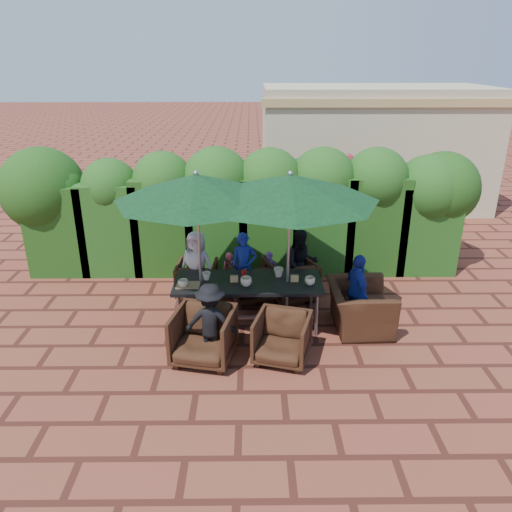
{
  "coord_description": "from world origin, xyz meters",
  "views": [
    {
      "loc": [
        0.16,
        -6.87,
        3.97
      ],
      "look_at": [
        0.22,
        0.4,
        1.03
      ],
      "focal_mm": 35.0,
      "sensor_mm": 36.0,
      "label": 1
    }
  ],
  "objects_px": {
    "umbrella_right": "(290,188)",
    "chair_near_right": "(282,336)",
    "dining_table": "(248,286)",
    "chair_end_right": "(360,300)",
    "umbrella_left": "(197,188)",
    "chair_far_mid": "(250,279)",
    "chair_near_left": "(203,334)",
    "chair_far_right": "(291,278)",
    "chair_far_left": "(197,277)"
  },
  "relations": [
    {
      "from": "umbrella_left",
      "to": "chair_near_left",
      "type": "height_order",
      "value": "umbrella_left"
    },
    {
      "from": "chair_far_mid",
      "to": "chair_far_right",
      "type": "relative_size",
      "value": 0.95
    },
    {
      "from": "chair_near_left",
      "to": "dining_table",
      "type": "bearing_deg",
      "value": 69.78
    },
    {
      "from": "chair_near_right",
      "to": "chair_far_left",
      "type": "bearing_deg",
      "value": 140.1
    },
    {
      "from": "dining_table",
      "to": "umbrella_left",
      "type": "height_order",
      "value": "umbrella_left"
    },
    {
      "from": "chair_far_mid",
      "to": "chair_near_left",
      "type": "bearing_deg",
      "value": 53.12
    },
    {
      "from": "umbrella_right",
      "to": "chair_near_right",
      "type": "height_order",
      "value": "umbrella_right"
    },
    {
      "from": "umbrella_left",
      "to": "chair_near_right",
      "type": "xyz_separation_m",
      "value": [
        1.2,
        -1.01,
        -1.84
      ]
    },
    {
      "from": "umbrella_left",
      "to": "chair_far_right",
      "type": "distance_m",
      "value": 2.51
    },
    {
      "from": "chair_far_left",
      "to": "chair_near_left",
      "type": "xyz_separation_m",
      "value": [
        0.3,
        -2.02,
        0.06
      ]
    },
    {
      "from": "dining_table",
      "to": "chair_far_right",
      "type": "xyz_separation_m",
      "value": [
        0.74,
        0.9,
        -0.29
      ]
    },
    {
      "from": "chair_far_mid",
      "to": "chair_far_right",
      "type": "distance_m",
      "value": 0.71
    },
    {
      "from": "dining_table",
      "to": "chair_end_right",
      "type": "height_order",
      "value": "chair_end_right"
    },
    {
      "from": "umbrella_right",
      "to": "chair_far_mid",
      "type": "relative_size",
      "value": 3.56
    },
    {
      "from": "umbrella_left",
      "to": "chair_end_right",
      "type": "xyz_separation_m",
      "value": [
        2.44,
        -0.12,
        -1.74
      ]
    },
    {
      "from": "chair_far_left",
      "to": "chair_far_right",
      "type": "relative_size",
      "value": 0.91
    },
    {
      "from": "umbrella_right",
      "to": "chair_near_right",
      "type": "relative_size",
      "value": 3.48
    },
    {
      "from": "umbrella_left",
      "to": "chair_near_left",
      "type": "relative_size",
      "value": 2.98
    },
    {
      "from": "chair_far_mid",
      "to": "chair_near_right",
      "type": "height_order",
      "value": "chair_near_right"
    },
    {
      "from": "umbrella_left",
      "to": "chair_far_left",
      "type": "relative_size",
      "value": 3.54
    },
    {
      "from": "chair_far_mid",
      "to": "umbrella_left",
      "type": "bearing_deg",
      "value": 31.51
    },
    {
      "from": "dining_table",
      "to": "umbrella_left",
      "type": "xyz_separation_m",
      "value": [
        -0.73,
        0.02,
        1.54
      ]
    },
    {
      "from": "chair_near_right",
      "to": "chair_far_mid",
      "type": "bearing_deg",
      "value": 118.92
    },
    {
      "from": "chair_far_right",
      "to": "chair_end_right",
      "type": "height_order",
      "value": "chair_end_right"
    },
    {
      "from": "chair_far_mid",
      "to": "chair_far_right",
      "type": "height_order",
      "value": "chair_far_right"
    },
    {
      "from": "chair_far_right",
      "to": "umbrella_right",
      "type": "bearing_deg",
      "value": 57.19
    },
    {
      "from": "chair_far_right",
      "to": "umbrella_left",
      "type": "bearing_deg",
      "value": 6.73
    },
    {
      "from": "chair_far_mid",
      "to": "chair_near_right",
      "type": "bearing_deg",
      "value": 85.01
    },
    {
      "from": "umbrella_right",
      "to": "chair_far_left",
      "type": "height_order",
      "value": "umbrella_right"
    },
    {
      "from": "umbrella_right",
      "to": "chair_far_right",
      "type": "distance_m",
      "value": 2.05
    },
    {
      "from": "chair_far_right",
      "to": "chair_near_left",
      "type": "height_order",
      "value": "chair_near_left"
    },
    {
      "from": "dining_table",
      "to": "chair_near_left",
      "type": "xyz_separation_m",
      "value": [
        -0.61,
        -0.98,
        -0.26
      ]
    },
    {
      "from": "umbrella_left",
      "to": "chair_far_right",
      "type": "xyz_separation_m",
      "value": [
        1.47,
        0.88,
        -1.83
      ]
    },
    {
      "from": "chair_far_left",
      "to": "chair_near_left",
      "type": "relative_size",
      "value": 0.84
    },
    {
      "from": "umbrella_right",
      "to": "chair_far_mid",
      "type": "distance_m",
      "value": 2.14
    },
    {
      "from": "umbrella_right",
      "to": "chair_far_left",
      "type": "distance_m",
      "value": 2.62
    },
    {
      "from": "chair_far_left",
      "to": "chair_near_right",
      "type": "height_order",
      "value": "chair_near_right"
    },
    {
      "from": "dining_table",
      "to": "umbrella_left",
      "type": "bearing_deg",
      "value": 178.57
    },
    {
      "from": "umbrella_left",
      "to": "chair_near_left",
      "type": "xyz_separation_m",
      "value": [
        0.11,
        -1.0,
        -1.8
      ]
    },
    {
      "from": "chair_far_right",
      "to": "chair_near_left",
      "type": "relative_size",
      "value": 0.93
    },
    {
      "from": "dining_table",
      "to": "chair_near_right",
      "type": "bearing_deg",
      "value": -64.45
    },
    {
      "from": "dining_table",
      "to": "chair_far_left",
      "type": "relative_size",
      "value": 3.25
    },
    {
      "from": "dining_table",
      "to": "chair_end_right",
      "type": "xyz_separation_m",
      "value": [
        1.72,
        -0.11,
        -0.21
      ]
    },
    {
      "from": "chair_near_right",
      "to": "umbrella_right",
      "type": "bearing_deg",
      "value": 98.2
    },
    {
      "from": "umbrella_right",
      "to": "chair_end_right",
      "type": "height_order",
      "value": "umbrella_right"
    },
    {
      "from": "umbrella_left",
      "to": "chair_near_right",
      "type": "distance_m",
      "value": 2.42
    },
    {
      "from": "chair_near_right",
      "to": "chair_end_right",
      "type": "height_order",
      "value": "chair_end_right"
    },
    {
      "from": "umbrella_left",
      "to": "chair_end_right",
      "type": "bearing_deg",
      "value": -2.91
    },
    {
      "from": "chair_far_left",
      "to": "chair_near_right",
      "type": "bearing_deg",
      "value": 127.51
    },
    {
      "from": "umbrella_left",
      "to": "chair_far_right",
      "type": "bearing_deg",
      "value": 30.94
    }
  ]
}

